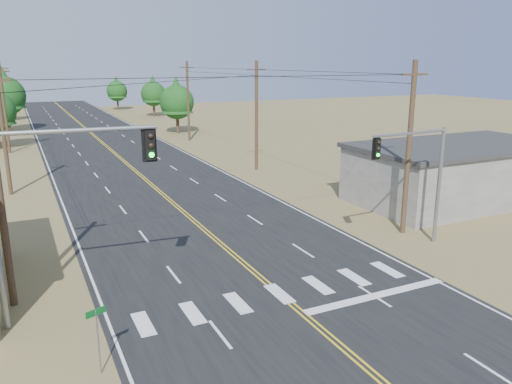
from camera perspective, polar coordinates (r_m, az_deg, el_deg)
road at (r=41.92m, az=-11.75°, el=0.73°), size 15.00×200.00×0.02m
building_right at (r=39.20m, az=21.98°, el=1.99°), size 15.00×8.00×4.00m
utility_pole_left_mid at (r=41.87m, az=-26.97°, el=6.56°), size 1.80×0.30×10.00m
utility_pole_left_far at (r=61.78m, az=-26.82°, el=8.69°), size 1.80×0.30×10.00m
utility_pole_right_near at (r=29.90m, az=17.07°, el=4.86°), size 1.80×0.30×10.00m
utility_pole_right_mid at (r=46.45m, az=0.06°, el=8.78°), size 1.80×0.30×10.00m
utility_pole_right_far at (r=64.97m, az=-7.77°, el=10.32°), size 1.80×0.30×10.00m
signal_mast_left at (r=19.99m, az=-23.19°, el=-0.19°), size 6.18×0.94×7.64m
signal_mast_right at (r=27.92m, az=18.42°, el=2.54°), size 5.07×0.61×6.50m
street_sign at (r=17.28m, az=-17.68°, el=-14.87°), size 0.65×0.28×2.32m
tree_left_mid at (r=81.11m, az=-26.81°, el=10.18°), size 5.60×5.60×9.34m
tree_left_far at (r=96.98m, az=-26.89°, el=9.78°), size 4.18×4.18×6.97m
tree_right_near at (r=72.02m, az=-9.06°, el=10.50°), size 4.79×4.79×7.98m
tree_right_mid at (r=95.82m, az=-11.67°, el=11.20°), size 4.51×4.51×7.52m
tree_right_far at (r=111.14m, az=-15.63°, el=11.26°), size 4.25×4.25×7.08m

